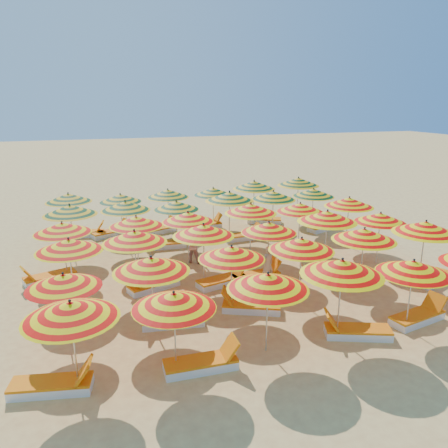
% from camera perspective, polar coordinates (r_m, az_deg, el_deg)
% --- Properties ---
extents(ground, '(120.00, 120.00, 0.00)m').
position_cam_1_polar(ground, '(16.30, 0.56, -5.88)').
color(ground, '#E3BB65').
rests_on(ground, ground).
extents(umbrella_0, '(2.65, 2.65, 2.12)m').
position_cam_1_polar(umbrella_0, '(9.68, -19.41, -10.62)').
color(umbrella_0, silver).
rests_on(umbrella_0, ground).
extents(umbrella_1, '(1.92, 1.92, 2.01)m').
position_cam_1_polar(umbrella_1, '(9.84, -6.57, -9.92)').
color(umbrella_1, silver).
rests_on(umbrella_1, ground).
extents(umbrella_2, '(2.16, 2.16, 2.12)m').
position_cam_1_polar(umbrella_2, '(10.56, 5.75, -7.49)').
color(umbrella_2, silver).
rests_on(umbrella_2, ground).
extents(umbrella_3, '(2.46, 2.46, 2.24)m').
position_cam_1_polar(umbrella_3, '(11.45, 15.16, -5.51)').
color(umbrella_3, silver).
rests_on(umbrella_3, ground).
extents(umbrella_4, '(2.30, 2.30, 2.04)m').
position_cam_1_polar(umbrella_4, '(12.57, 23.49, -5.21)').
color(umbrella_4, silver).
rests_on(umbrella_4, ground).
extents(umbrella_6, '(2.11, 2.11, 1.97)m').
position_cam_1_polar(umbrella_6, '(11.57, -20.23, -7.00)').
color(umbrella_6, silver).
rests_on(umbrella_6, ground).
extents(umbrella_7, '(2.45, 2.45, 2.16)m').
position_cam_1_polar(umbrella_7, '(11.60, -9.49, -5.25)').
color(umbrella_7, silver).
rests_on(umbrella_7, ground).
extents(umbrella_8, '(2.21, 2.21, 2.06)m').
position_cam_1_polar(umbrella_8, '(12.55, 1.00, -3.79)').
color(umbrella_8, silver).
rests_on(umbrella_8, ground).
extents(umbrella_9, '(2.38, 2.38, 2.12)m').
position_cam_1_polar(umbrella_9, '(13.32, 10.09, -2.65)').
color(umbrella_9, silver).
rests_on(umbrella_9, ground).
extents(umbrella_10, '(2.41, 2.41, 2.17)m').
position_cam_1_polar(umbrella_10, '(14.60, 17.84, -1.33)').
color(umbrella_10, silver).
rests_on(umbrella_10, ground).
extents(umbrella_11, '(2.63, 2.63, 2.26)m').
position_cam_1_polar(umbrella_11, '(15.86, 24.84, -0.42)').
color(umbrella_11, silver).
rests_on(umbrella_11, ground).
extents(umbrella_12, '(2.48, 2.48, 2.12)m').
position_cam_1_polar(umbrella_12, '(13.83, -19.60, -2.62)').
color(umbrella_12, silver).
rests_on(umbrella_12, ground).
extents(umbrella_13, '(2.57, 2.57, 2.17)m').
position_cam_1_polar(umbrella_13, '(13.96, -11.62, -1.66)').
color(umbrella_13, silver).
rests_on(umbrella_13, ground).
extents(umbrella_14, '(2.32, 2.32, 2.18)m').
position_cam_1_polar(umbrella_14, '(14.33, -2.70, -0.83)').
color(umbrella_14, silver).
rests_on(umbrella_14, ground).
extents(umbrella_15, '(2.09, 2.09, 2.05)m').
position_cam_1_polar(umbrella_15, '(15.13, 5.88, -0.47)').
color(umbrella_15, silver).
rests_on(umbrella_15, ground).
extents(umbrella_16, '(2.22, 2.22, 2.27)m').
position_cam_1_polar(umbrella_16, '(16.14, 13.34, 0.96)').
color(umbrella_16, silver).
rests_on(umbrella_16, ground).
extents(umbrella_17, '(2.22, 2.22, 2.03)m').
position_cam_1_polar(umbrella_17, '(17.37, 19.75, 0.77)').
color(umbrella_17, silver).
rests_on(umbrella_17, ground).
extents(umbrella_18, '(2.26, 2.26, 2.06)m').
position_cam_1_polar(umbrella_18, '(15.97, -20.37, -0.48)').
color(umbrella_18, silver).
rests_on(umbrella_18, ground).
extents(umbrella_19, '(2.35, 2.35, 2.06)m').
position_cam_1_polar(umbrella_19, '(16.09, -11.40, 0.35)').
color(umbrella_19, silver).
rests_on(umbrella_19, ground).
extents(umbrella_20, '(2.43, 2.43, 2.08)m').
position_cam_1_polar(umbrella_20, '(16.37, -4.73, 0.92)').
color(umbrella_20, silver).
rests_on(umbrella_20, ground).
extents(umbrella_21, '(2.56, 2.56, 2.19)m').
position_cam_1_polar(umbrella_21, '(17.21, 3.52, 2.03)').
color(umbrella_21, silver).
rests_on(umbrella_21, ground).
extents(umbrella_22, '(2.02, 2.02, 2.05)m').
position_cam_1_polar(umbrella_22, '(18.14, 9.91, 2.13)').
color(umbrella_22, silver).
rests_on(umbrella_22, ground).
extents(umbrella_23, '(2.25, 2.25, 2.18)m').
position_cam_1_polar(umbrella_23, '(19.05, 16.03, 2.76)').
color(umbrella_23, silver).
rests_on(umbrella_23, ground).
extents(umbrella_24, '(2.28, 2.28, 2.20)m').
position_cam_1_polar(umbrella_24, '(17.96, -19.49, 1.75)').
color(umbrella_24, silver).
rests_on(umbrella_24, ground).
extents(umbrella_25, '(2.05, 2.05, 2.14)m').
position_cam_1_polar(umbrella_25, '(18.24, -12.77, 2.31)').
color(umbrella_25, silver).
rests_on(umbrella_25, ground).
extents(umbrella_26, '(2.21, 2.21, 2.02)m').
position_cam_1_polar(umbrella_26, '(18.46, -6.26, 2.44)').
color(umbrella_26, silver).
rests_on(umbrella_26, ground).
extents(umbrella_27, '(2.65, 2.65, 2.26)m').
position_cam_1_polar(umbrella_27, '(19.09, 0.72, 3.61)').
color(umbrella_27, silver).
rests_on(umbrella_27, ground).
extents(umbrella_28, '(2.60, 2.60, 2.15)m').
position_cam_1_polar(umbrella_28, '(19.87, 6.46, 3.72)').
color(umbrella_28, silver).
rests_on(umbrella_28, ground).
extents(umbrella_29, '(2.15, 2.15, 2.09)m').
position_cam_1_polar(umbrella_29, '(21.07, 11.60, 4.04)').
color(umbrella_29, silver).
rests_on(umbrella_29, ground).
extents(umbrella_30, '(2.43, 2.43, 2.13)m').
position_cam_1_polar(umbrella_30, '(20.52, -19.66, 3.24)').
color(umbrella_30, silver).
rests_on(umbrella_30, ground).
extents(umbrella_31, '(2.23, 2.23, 1.99)m').
position_cam_1_polar(umbrella_31, '(20.41, -13.38, 3.31)').
color(umbrella_31, silver).
rests_on(umbrella_31, ground).
extents(umbrella_32, '(2.47, 2.47, 2.09)m').
position_cam_1_polar(umbrella_32, '(20.61, -7.36, 3.98)').
color(umbrella_32, silver).
rests_on(umbrella_32, ground).
extents(umbrella_33, '(2.27, 2.27, 1.98)m').
position_cam_1_polar(umbrella_33, '(21.38, -1.42, 4.28)').
color(umbrella_33, silver).
rests_on(umbrella_33, ground).
extents(umbrella_34, '(2.48, 2.48, 2.24)m').
position_cam_1_polar(umbrella_34, '(21.83, 3.95, 5.10)').
color(umbrella_34, silver).
rests_on(umbrella_34, ground).
extents(umbrella_35, '(2.60, 2.60, 2.28)m').
position_cam_1_polar(umbrella_35, '(22.86, 9.68, 5.47)').
color(umbrella_35, silver).
rests_on(umbrella_35, ground).
extents(lounger_0, '(1.81, 0.92, 0.69)m').
position_cam_1_polar(lounger_0, '(10.62, -21.37, -18.99)').
color(lounger_0, white).
rests_on(lounger_0, ground).
extents(lounger_1, '(1.75, 0.65, 0.69)m').
position_cam_1_polar(lounger_1, '(10.64, -2.80, -17.71)').
color(lounger_1, white).
rests_on(lounger_1, ground).
extents(lounger_2, '(1.82, 1.18, 0.69)m').
position_cam_1_polar(lounger_2, '(12.38, 16.86, -13.24)').
color(lounger_2, white).
rests_on(lounger_2, ground).
extents(lounger_3, '(1.81, 0.89, 0.69)m').
position_cam_1_polar(lounger_3, '(13.73, 24.02, -10.99)').
color(lounger_3, white).
rests_on(lounger_3, ground).
extents(lounger_5, '(1.80, 0.81, 0.69)m').
position_cam_1_polar(lounger_5, '(12.50, -6.89, -12.34)').
color(lounger_5, white).
rests_on(lounger_5, ground).
extents(lounger_6, '(1.82, 1.25, 0.69)m').
position_cam_1_polar(lounger_6, '(13.18, 3.40, -10.68)').
color(lounger_6, white).
rests_on(lounger_6, ground).
extents(lounger_7, '(1.82, 1.20, 0.69)m').
position_cam_1_polar(lounger_7, '(16.70, 25.61, -6.41)').
color(lounger_7, white).
rests_on(lounger_7, ground).
extents(lounger_8, '(1.83, 1.11, 0.69)m').
position_cam_1_polar(lounger_8, '(14.73, -9.33, -7.91)').
color(lounger_8, white).
rests_on(lounger_8, ground).
extents(lounger_9, '(1.82, 0.97, 0.69)m').
position_cam_1_polar(lounger_9, '(14.92, -0.16, -7.36)').
color(lounger_9, white).
rests_on(lounger_9, ground).
extents(lounger_10, '(1.77, 0.72, 0.69)m').
position_cam_1_polar(lounger_10, '(15.32, 4.28, -6.76)').
color(lounger_10, white).
rests_on(lounger_10, ground).
extents(lounger_11, '(1.83, 1.09, 0.69)m').
position_cam_1_polar(lounger_11, '(16.32, -21.93, -6.48)').
color(lounger_11, white).
rests_on(lounger_11, ground).
extents(lounger_12, '(1.76, 0.67, 0.69)m').
position_cam_1_polar(lounger_12, '(18.68, -7.83, -2.65)').
color(lounger_12, white).
rests_on(lounger_12, ground).
extents(lounger_13, '(1.76, 0.65, 0.69)m').
position_cam_1_polar(lounger_13, '(19.62, 2.50, -1.61)').
color(lounger_13, white).
rests_on(lounger_13, ground).
extents(lounger_14, '(1.83, 1.06, 0.69)m').
position_cam_1_polar(lounger_14, '(21.61, 12.97, -0.36)').
color(lounger_14, white).
rests_on(lounger_14, ground).
extents(lounger_15, '(1.80, 0.86, 0.69)m').
position_cam_1_polar(lounger_15, '(21.02, -17.60, -1.16)').
color(lounger_15, white).
rests_on(lounger_15, ground).
extents(lounger_16, '(1.83, 1.15, 0.69)m').
position_cam_1_polar(lounger_16, '(20.80, -14.49, -1.09)').
color(lounger_16, white).
rests_on(lounger_16, ground).
extents(lounger_17, '(1.83, 1.12, 0.69)m').
position_cam_1_polar(lounger_17, '(20.82, -8.49, -0.74)').
color(lounger_17, white).
rests_on(lounger_17, ground).
extents(lounger_18, '(1.75, 0.64, 0.69)m').
position_cam_1_polar(lounger_18, '(21.43, -2.51, -0.09)').
color(lounger_18, white).
rests_on(lounger_18, ground).
extents(lounger_19, '(1.82, 1.26, 0.69)m').
position_cam_1_polar(lounger_19, '(22.35, 5.15, 0.53)').
color(lounger_19, white).
rests_on(lounger_19, ground).
extents(beachgoer_b, '(0.86, 0.83, 1.40)m').
position_cam_1_polar(beachgoer_b, '(16.75, -4.03, -2.75)').
color(beachgoer_b, tan).
rests_on(beachgoer_b, ground).
extents(beachgoer_a, '(0.56, 0.45, 1.32)m').
position_cam_1_polar(beachgoer_a, '(14.92, 5.72, -5.33)').
color(beachgoer_a, tan).
rests_on(beachgoer_a, ground).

